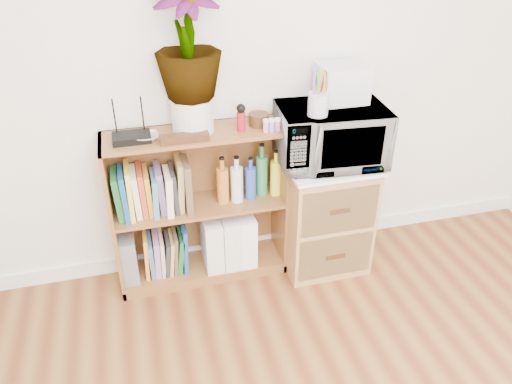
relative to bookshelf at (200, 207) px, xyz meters
name	(u,v)px	position (x,y,z in m)	size (l,w,h in m)	color
skirting_board	(252,243)	(0.35, 0.14, -0.42)	(4.00, 0.02, 0.10)	white
bookshelf	(200,207)	(0.00, 0.00, 0.00)	(1.00, 0.30, 0.95)	brown
wicker_unit	(323,214)	(0.75, -0.08, -0.12)	(0.50, 0.45, 0.70)	#9E7542
microwave	(331,135)	(0.75, -0.08, 0.41)	(0.59, 0.40, 0.33)	white
pen_cup	(318,104)	(0.63, -0.16, 0.63)	(0.11, 0.11, 0.12)	silver
small_appliance	(342,83)	(0.83, 0.00, 0.67)	(0.26, 0.22, 0.21)	silver
router	(132,138)	(-0.33, -0.02, 0.49)	(0.19, 0.13, 0.04)	black
white_bowl	(146,137)	(-0.26, -0.03, 0.49)	(0.13, 0.13, 0.03)	silver
plant_pot	(193,115)	(0.00, 0.02, 0.57)	(0.22, 0.22, 0.19)	silver
potted_plant	(187,40)	(0.00, 0.02, 0.96)	(0.33, 0.33, 0.59)	#3D772F
trinket_box	(185,138)	(-0.07, -0.10, 0.50)	(0.25, 0.06, 0.04)	#33190E
kokeshi_doll	(241,121)	(0.25, -0.04, 0.53)	(0.05, 0.05, 0.10)	maroon
wooden_bowl	(259,119)	(0.36, 0.01, 0.51)	(0.11, 0.11, 0.07)	#391D0F
paint_jars	(272,126)	(0.40, -0.09, 0.51)	(0.12, 0.04, 0.06)	pink
file_box	(129,255)	(-0.44, 0.00, -0.26)	(0.09, 0.23, 0.29)	slate
magazine_holder_left	(212,240)	(0.06, -0.01, -0.24)	(0.10, 0.26, 0.33)	silver
magazine_holder_mid	(229,237)	(0.17, -0.01, -0.24)	(0.11, 0.27, 0.33)	silver
magazine_holder_right	(244,235)	(0.26, -0.01, -0.24)	(0.11, 0.27, 0.33)	white
cookbooks	(153,190)	(-0.25, 0.00, 0.16)	(0.42, 0.20, 0.30)	#1E7132
liquor_bottles	(256,175)	(0.34, 0.00, 0.17)	(0.46, 0.07, 0.32)	#C26F24
lower_books	(166,252)	(-0.22, 0.00, -0.28)	(0.26, 0.19, 0.30)	orange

